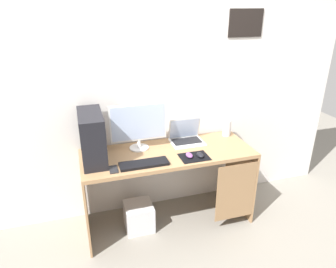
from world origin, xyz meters
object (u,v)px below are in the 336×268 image
(pc_tower, at_px, (92,137))
(mouse_right, at_px, (200,155))
(keyboard, at_px, (144,164))
(monitor, at_px, (138,125))
(speaker, at_px, (227,128))
(subwoofer, at_px, (139,216))
(cell_phone, at_px, (113,169))
(laptop, at_px, (186,137))
(mouse_left, at_px, (189,155))

(pc_tower, distance_m, mouse_right, 0.96)
(pc_tower, relative_size, keyboard, 1.14)
(pc_tower, bearing_deg, keyboard, -29.85)
(monitor, relative_size, keyboard, 1.26)
(monitor, xyz_separation_m, speaker, (0.94, 0.05, -0.15))
(pc_tower, bearing_deg, subwoofer, -12.44)
(keyboard, distance_m, cell_phone, 0.26)
(monitor, height_order, subwoofer, monitor)
(monitor, xyz_separation_m, mouse_right, (0.49, -0.33, -0.21))
(monitor, xyz_separation_m, laptop, (0.48, 0.02, -0.19))
(laptop, relative_size, speaker, 1.91)
(laptop, height_order, speaker, laptop)
(laptop, distance_m, cell_phone, 0.85)
(monitor, bearing_deg, mouse_right, -34.36)
(mouse_right, bearing_deg, laptop, 90.50)
(pc_tower, xyz_separation_m, laptop, (0.91, 0.12, -0.17))
(monitor, bearing_deg, laptop, 2.62)
(pc_tower, height_order, cell_phone, pc_tower)
(pc_tower, relative_size, mouse_left, 4.99)
(mouse_left, bearing_deg, keyboard, -177.27)
(cell_phone, bearing_deg, keyboard, 1.85)
(pc_tower, height_order, keyboard, pc_tower)
(laptop, xyz_separation_m, speaker, (0.46, 0.03, 0.04))
(monitor, height_order, mouse_right, monitor)
(mouse_left, relative_size, subwoofer, 0.36)
(speaker, height_order, subwoofer, speaker)
(monitor, distance_m, cell_phone, 0.50)
(speaker, distance_m, mouse_left, 0.66)
(pc_tower, distance_m, keyboard, 0.50)
(monitor, bearing_deg, cell_phone, -130.91)
(pc_tower, xyz_separation_m, keyboard, (0.40, -0.23, -0.20))
(laptop, relative_size, mouse_right, 3.35)
(pc_tower, distance_m, monitor, 0.44)
(pc_tower, relative_size, subwoofer, 1.80)
(monitor, bearing_deg, speaker, 2.97)
(pc_tower, xyz_separation_m, subwoofer, (0.36, -0.08, -0.86))
(mouse_right, bearing_deg, mouse_left, 165.26)
(monitor, distance_m, subwoofer, 0.90)
(monitor, height_order, mouse_left, monitor)
(pc_tower, xyz_separation_m, monitor, (0.43, 0.10, 0.02))
(pc_tower, distance_m, laptop, 0.93)
(speaker, bearing_deg, keyboard, -158.79)
(laptop, bearing_deg, mouse_right, -89.50)
(subwoofer, bearing_deg, laptop, 20.02)
(keyboard, bearing_deg, mouse_left, 2.73)
(pc_tower, xyz_separation_m, cell_phone, (0.14, -0.24, -0.21))
(monitor, height_order, laptop, monitor)
(keyboard, height_order, mouse_left, mouse_left)
(mouse_left, bearing_deg, monitor, 141.83)
(laptop, bearing_deg, monitor, -177.38)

